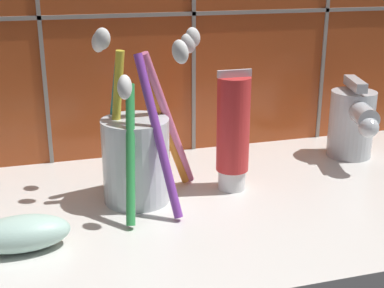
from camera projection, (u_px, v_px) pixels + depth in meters
sink_counter at (220, 208)px, 58.49cm from camera, size 76.06×34.55×2.00cm
toothbrush_cup at (138, 151)px, 56.49cm from camera, size 12.46×14.39×18.50cm
toothpaste_tube at (233, 132)px, 58.94cm from camera, size 3.84×3.65×13.69cm
sink_faucet at (353, 122)px, 69.27cm from camera, size 6.01×10.75×10.34cm
soap_bar at (21, 234)px, 47.67cm from camera, size 8.62×4.32×3.16cm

